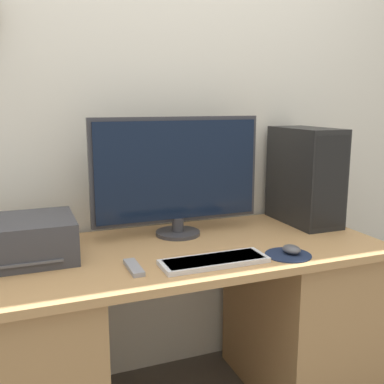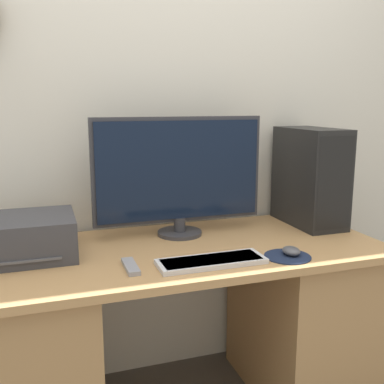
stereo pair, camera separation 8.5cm
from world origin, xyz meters
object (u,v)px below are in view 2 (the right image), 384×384
computer_tower (310,177)px  printer (21,237)px  keyboard (211,261)px  mouse (291,251)px  monitor (179,173)px  remote_control (131,266)px

computer_tower → printer: computer_tower is taller
keyboard → mouse: bearing=-3.0°
monitor → printer: monitor is taller
mouse → remote_control: size_ratio=0.51×
monitor → remote_control: (-0.28, -0.34, -0.27)m
computer_tower → remote_control: computer_tower is taller
remote_control → printer: bearing=145.4°
mouse → computer_tower: size_ratio=0.17×
remote_control → mouse: bearing=-5.9°
monitor → keyboard: bearing=-89.7°
monitor → remote_control: bearing=-129.7°
computer_tower → remote_control: (-0.93, -0.32, -0.22)m
keyboard → mouse: (0.32, -0.02, 0.01)m
monitor → computer_tower: bearing=-2.1°
printer → remote_control: size_ratio=2.52×
monitor → computer_tower: monitor is taller
keyboard → remote_control: size_ratio=2.55×
keyboard → remote_control: bearing=170.9°
mouse → computer_tower: (0.32, 0.38, 0.21)m
computer_tower → printer: (-1.29, -0.07, -0.15)m
computer_tower → printer: 1.30m
monitor → remote_control: 0.52m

